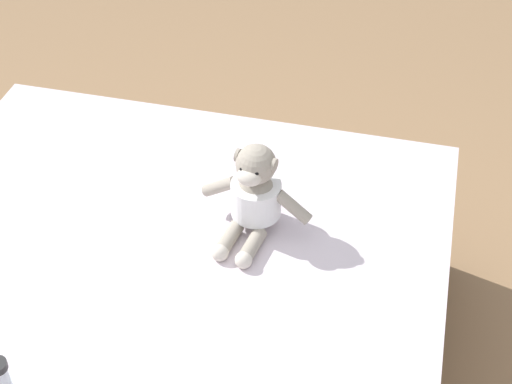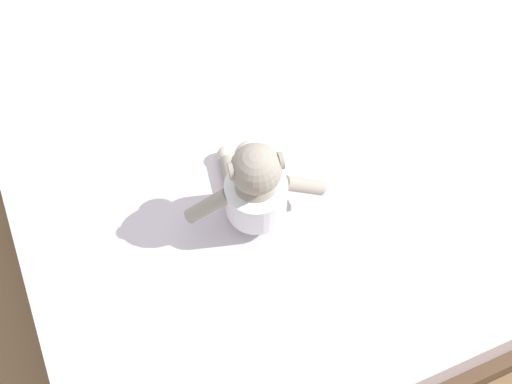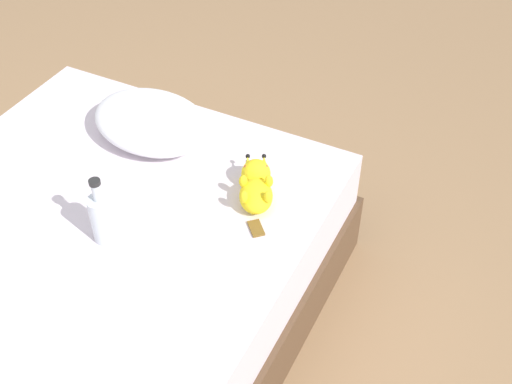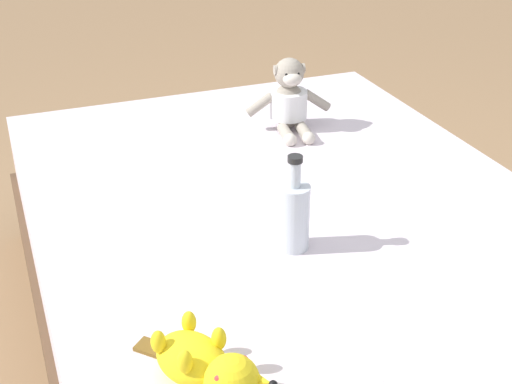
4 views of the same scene
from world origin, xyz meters
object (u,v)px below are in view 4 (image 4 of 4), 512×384
bed (293,282)px  pillow (480,336)px  glass_bottle (294,214)px  plush_yellow_creature (208,367)px  plush_monkey (289,100)px

bed → pillow: pillow is taller
bed → pillow: 0.75m
pillow → glass_bottle: size_ratio=2.14×
glass_bottle → bed: bearing=-115.7°
bed → plush_yellow_creature: (0.42, 0.56, 0.29)m
plush_monkey → plush_yellow_creature: (0.62, 1.05, -0.05)m
plush_yellow_creature → pillow: bearing=166.1°
bed → plush_monkey: 0.63m
pillow → plush_monkey: plush_monkey is taller
pillow → glass_bottle: glass_bottle is taller
pillow → plush_monkey: size_ratio=1.80×
bed → pillow: (-0.07, 0.68, 0.31)m
plush_yellow_creature → bed: bearing=-126.9°
bed → plush_monkey: (-0.19, -0.49, 0.34)m
bed → plush_monkey: plush_monkey is taller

